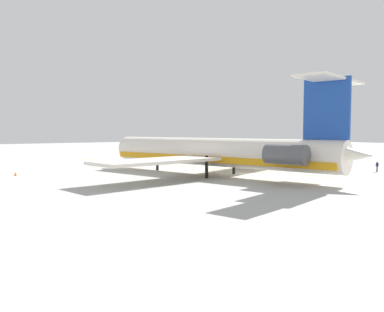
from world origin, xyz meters
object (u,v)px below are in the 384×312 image
Objects in this scene: ground_crew_near_nose at (202,155)px; safety_cone_nose at (15,174)px; main_jetliner at (221,152)px; ground_crew_portside at (377,165)px; ground_crew_near_tail at (344,162)px.

safety_cone_nose is at bearing 1.26° from ground_crew_near_nose.
main_jetliner is 25.07× the size of ground_crew_portside.
main_jetliner is 23.92× the size of ground_crew_near_nose.
ground_crew_near_tail is 3.07× the size of safety_cone_nose.
main_jetliner reaches higher than ground_crew_near_nose.
ground_crew_near_nose is 1.05× the size of ground_crew_portside.
ground_crew_portside is 3.18× the size of safety_cone_nose.
main_jetliner reaches higher than safety_cone_nose.
ground_crew_portside is at bearing 47.63° from ground_crew_near_tail.
ground_crew_near_nose is (26.65, -17.38, -2.36)m from main_jetliner.
safety_cone_nose is at bearing 129.96° from ground_crew_portside.
main_jetliner is 79.78× the size of safety_cone_nose.
main_jetliner is 26.01m from ground_crew_near_tail.
ground_crew_near_nose is 1.09× the size of ground_crew_near_tail.
main_jetliner reaches higher than ground_crew_portside.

